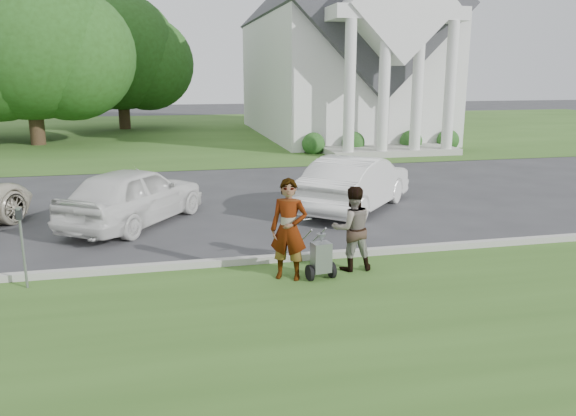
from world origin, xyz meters
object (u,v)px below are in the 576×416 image
object	(u,v)px
tree_back	(120,58)
car_d	(356,183)
person_right	(352,229)
car_b	(134,195)
person_left	(289,230)
striping_cart	(321,258)
church	(339,35)
tree_left	(28,45)
parking_meter_near	(22,238)

from	to	relation	value
tree_back	car_d	bearing A→B (deg)	-73.08
person_right	car_b	world-z (taller)	person_right
car_d	person_left	bearing A→B (deg)	99.92
tree_back	striping_cart	xyz separation A→B (m)	(5.29, -30.55, -4.32)
tree_back	car_b	xyz separation A→B (m)	(1.75, -25.76, -3.98)
car_b	person_left	bearing A→B (deg)	156.26
church	person_left	xyz separation A→B (m)	(-8.30, -23.54, -4.99)
tree_left	car_d	size ratio (longest dim) A/B	2.29
person_left	person_right	bearing A→B (deg)	35.08
parking_meter_near	car_b	distance (m)	4.45
tree_left	tree_back	size ratio (longest dim) A/B	1.11
striping_cart	person_left	world-z (taller)	person_left
car_b	tree_back	bearing A→B (deg)	-52.41
striping_cart	person_right	xyz separation A→B (m)	(0.72, 0.36, 0.42)
tree_back	person_left	xyz separation A→B (m)	(4.71, -30.41, -3.78)
car_b	car_d	xyz separation A→B (m)	(6.00, 0.29, 0.01)
striping_cart	person_left	size ratio (longest dim) A/B	0.57
tree_left	person_left	xyz separation A→B (m)	(8.72, -22.41, -4.17)
tree_left	striping_cart	xyz separation A→B (m)	(9.29, -22.55, -4.70)
tree_left	parking_meter_near	size ratio (longest dim) A/B	7.17
parking_meter_near	car_b	xyz separation A→B (m)	(1.71, 4.11, -0.18)
striping_cart	parking_meter_near	world-z (taller)	parking_meter_near
striping_cart	car_d	xyz separation A→B (m)	(2.45, 5.08, 0.35)
church	car_d	xyz separation A→B (m)	(-5.27, -18.59, -5.18)
tree_back	person_left	bearing A→B (deg)	-81.19
person_right	person_left	bearing A→B (deg)	10.86
church	car_b	xyz separation A→B (m)	(-11.27, -18.89, -5.19)
tree_back	car_b	bearing A→B (deg)	-86.12
church	car_d	world-z (taller)	church
tree_left	person_left	distance (m)	24.40
tree_left	car_d	bearing A→B (deg)	-56.08
parking_meter_near	striping_cart	bearing A→B (deg)	-7.40
tree_back	car_d	distance (m)	26.91
car_b	church	bearing A→B (deg)	-87.11
tree_left	person_left	size ratio (longest dim) A/B	5.62
church	person_right	xyz separation A→B (m)	(-7.00, -23.31, -5.11)
tree_left	tree_back	distance (m)	8.95
tree_left	church	bearing A→B (deg)	3.79
person_left	person_right	size ratio (longest dim) A/B	1.14
tree_left	car_b	size ratio (longest dim) A/B	2.41
parking_meter_near	car_b	bearing A→B (deg)	67.43
church	parking_meter_near	world-z (taller)	church
striping_cart	parking_meter_near	size ratio (longest dim) A/B	0.72
person_left	car_d	distance (m)	5.80
striping_cart	person_right	size ratio (longest dim) A/B	0.65
person_right	parking_meter_near	xyz separation A→B (m)	(-5.98, 0.32, 0.11)
striping_cart	person_right	world-z (taller)	person_right
church	car_d	size ratio (longest dim) A/B	5.20
tree_left	person_left	world-z (taller)	tree_left
person_right	car_d	bearing A→B (deg)	-109.00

